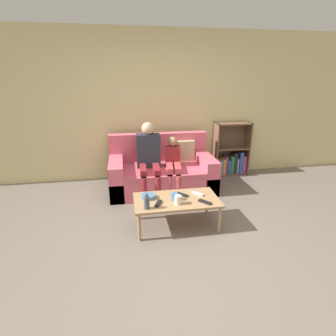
% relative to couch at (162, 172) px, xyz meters
% --- Properties ---
extents(ground_plane, '(22.00, 22.00, 0.00)m').
position_rel_couch_xyz_m(ground_plane, '(-0.02, -1.81, -0.28)').
color(ground_plane, '#70665B').
extents(wall_back, '(12.00, 0.06, 2.60)m').
position_rel_couch_xyz_m(wall_back, '(-0.02, 0.62, 1.02)').
color(wall_back, beige).
rests_on(wall_back, ground_plane).
extents(couch, '(1.72, 0.97, 0.89)m').
position_rel_couch_xyz_m(couch, '(0.00, 0.00, 0.00)').
color(couch, '#DB5B70').
rests_on(couch, ground_plane).
extents(bookshelf, '(0.67, 0.28, 1.01)m').
position_rel_couch_xyz_m(bookshelf, '(1.43, 0.46, 0.08)').
color(bookshelf, brown).
rests_on(bookshelf, ground_plane).
extents(coffee_table, '(1.06, 0.58, 0.38)m').
position_rel_couch_xyz_m(coffee_table, '(-0.00, -1.26, 0.06)').
color(coffee_table, '#A87F56').
rests_on(coffee_table, ground_plane).
extents(person_adult, '(0.39, 0.67, 1.14)m').
position_rel_couch_xyz_m(person_adult, '(-0.22, -0.10, 0.37)').
color(person_adult, maroon).
rests_on(person_adult, ground_plane).
extents(person_child, '(0.31, 0.68, 0.89)m').
position_rel_couch_xyz_m(person_child, '(0.17, -0.16, 0.22)').
color(person_child, '#C6474C').
rests_on(person_child, ground_plane).
extents(cup_near, '(0.08, 0.08, 0.09)m').
position_rel_couch_xyz_m(cup_near, '(-0.03, -1.27, 0.14)').
color(cup_near, '#3D70B2').
rests_on(cup_near, coffee_table).
extents(cup_far, '(0.09, 0.09, 0.11)m').
position_rel_couch_xyz_m(cup_far, '(-0.01, -1.39, 0.15)').
color(cup_far, silver).
rests_on(cup_far, coffee_table).
extents(tv_remote_0, '(0.15, 0.16, 0.02)m').
position_rel_couch_xyz_m(tv_remote_0, '(0.09, -1.16, 0.11)').
color(tv_remote_0, black).
rests_on(tv_remote_0, coffee_table).
extents(tv_remote_1, '(0.15, 0.16, 0.02)m').
position_rel_couch_xyz_m(tv_remote_1, '(0.30, -1.17, 0.11)').
color(tv_remote_1, '#B7B7BC').
rests_on(tv_remote_1, coffee_table).
extents(tv_remote_2, '(0.11, 0.18, 0.02)m').
position_rel_couch_xyz_m(tv_remote_2, '(-0.25, -1.36, 0.11)').
color(tv_remote_2, black).
rests_on(tv_remote_2, coffee_table).
extents(tv_remote_3, '(0.15, 0.16, 0.02)m').
position_rel_couch_xyz_m(tv_remote_3, '(0.32, -1.41, 0.11)').
color(tv_remote_3, black).
rests_on(tv_remote_3, coffee_table).
extents(snack_bowl, '(0.18, 0.18, 0.05)m').
position_rel_couch_xyz_m(snack_bowl, '(-0.34, -1.16, 0.12)').
color(snack_bowl, teal).
rests_on(snack_bowl, coffee_table).
extents(bottle, '(0.07, 0.07, 0.19)m').
position_rel_couch_xyz_m(bottle, '(-0.39, -1.44, 0.18)').
color(bottle, '#424756').
rests_on(bottle, coffee_table).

